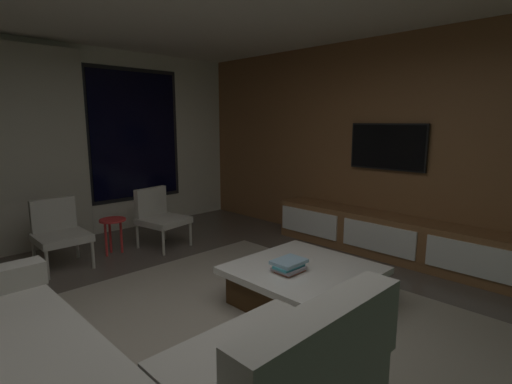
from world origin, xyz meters
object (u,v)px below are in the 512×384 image
at_px(mounted_tv, 387,147).
at_px(accent_chair_by_curtain, 59,230).
at_px(accent_chair_near_window, 159,214).
at_px(coffee_table, 303,285).
at_px(book_stack_on_coffee_table, 289,266).
at_px(side_stool, 113,226).
at_px(media_console, 390,238).

bearing_deg(mounted_tv, accent_chair_by_curtain, 143.43).
bearing_deg(accent_chair_by_curtain, accent_chair_near_window, -6.69).
bearing_deg(coffee_table, accent_chair_by_curtain, 115.48).
bearing_deg(accent_chair_by_curtain, mounted_tv, -36.57).
distance_m(coffee_table, book_stack_on_coffee_table, 0.29).
bearing_deg(book_stack_on_coffee_table, mounted_tv, 5.90).
height_order(book_stack_on_coffee_table, mounted_tv, mounted_tv).
bearing_deg(book_stack_on_coffee_table, coffee_table, -7.46).
height_order(book_stack_on_coffee_table, side_stool, book_stack_on_coffee_table).
distance_m(accent_chair_by_curtain, mounted_tv, 4.05).
xyz_separation_m(media_console, mounted_tv, (0.18, 0.20, 1.10)).
height_order(media_console, mounted_tv, mounted_tv).
height_order(side_stool, media_console, media_console).
xyz_separation_m(coffee_table, media_console, (1.75, 0.04, 0.06)).
height_order(accent_chair_near_window, accent_chair_by_curtain, same).
xyz_separation_m(coffee_table, side_stool, (-0.62, 2.55, 0.19)).
relative_size(side_stool, mounted_tv, 0.46).
bearing_deg(side_stool, book_stack_on_coffee_table, -80.08).
distance_m(side_stool, media_console, 3.45).
height_order(accent_chair_by_curtain, mounted_tv, mounted_tv).
relative_size(coffee_table, media_console, 0.37).
relative_size(coffee_table, book_stack_on_coffee_table, 3.91).
xyz_separation_m(coffee_table, mounted_tv, (1.93, 0.24, 1.16)).
xyz_separation_m(book_stack_on_coffee_table, side_stool, (-0.44, 2.53, -0.04)).
distance_m(book_stack_on_coffee_table, side_stool, 2.57).
bearing_deg(coffee_table, accent_chair_near_window, 90.41).
bearing_deg(coffee_table, mounted_tv, 7.10).
distance_m(side_stool, mounted_tv, 3.58).
relative_size(coffee_table, accent_chair_near_window, 1.49).
relative_size(book_stack_on_coffee_table, accent_chair_near_window, 0.38).
bearing_deg(accent_chair_near_window, accent_chair_by_curtain, 173.31).
distance_m(coffee_table, accent_chair_by_curtain, 2.88).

